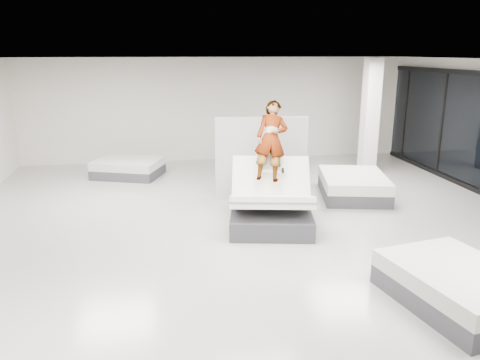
{
  "coord_description": "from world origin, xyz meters",
  "views": [
    {
      "loc": [
        -1.67,
        -7.69,
        3.36
      ],
      "look_at": [
        -0.27,
        0.77,
        1.0
      ],
      "focal_mm": 35.0,
      "sensor_mm": 36.0,
      "label": 1
    }
  ],
  "objects_px": {
    "remote": "(283,171)",
    "divider_panel": "(261,159)",
    "flat_bed_left_far": "(128,168)",
    "person": "(271,156)",
    "flat_bed_right_near": "(458,287)",
    "hero_bed": "(271,204)",
    "column": "(370,117)",
    "flat_bed_right_far": "(353,186)"
  },
  "relations": [
    {
      "from": "flat_bed_right_far",
      "to": "column",
      "type": "height_order",
      "value": "column"
    },
    {
      "from": "person",
      "to": "remote",
      "type": "distance_m",
      "value": 0.47
    },
    {
      "from": "remote",
      "to": "flat_bed_left_far",
      "type": "relative_size",
      "value": 0.07
    },
    {
      "from": "flat_bed_right_far",
      "to": "column",
      "type": "bearing_deg",
      "value": 58.61
    },
    {
      "from": "flat_bed_right_far",
      "to": "flat_bed_right_near",
      "type": "distance_m",
      "value": 4.99
    },
    {
      "from": "flat_bed_right_near",
      "to": "remote",
      "type": "bearing_deg",
      "value": 115.46
    },
    {
      "from": "divider_panel",
      "to": "remote",
      "type": "bearing_deg",
      "value": -80.58
    },
    {
      "from": "hero_bed",
      "to": "flat_bed_left_far",
      "type": "xyz_separation_m",
      "value": [
        -3.06,
        4.31,
        -0.18
      ]
    },
    {
      "from": "divider_panel",
      "to": "flat_bed_left_far",
      "type": "xyz_separation_m",
      "value": [
        -3.22,
        2.6,
        -0.73
      ]
    },
    {
      "from": "flat_bed_left_far",
      "to": "flat_bed_right_near",
      "type": "bearing_deg",
      "value": -57.78
    },
    {
      "from": "remote",
      "to": "divider_panel",
      "type": "distance_m",
      "value": 1.78
    },
    {
      "from": "flat_bed_right_far",
      "to": "flat_bed_left_far",
      "type": "height_order",
      "value": "flat_bed_right_far"
    },
    {
      "from": "remote",
      "to": "divider_panel",
      "type": "bearing_deg",
      "value": 102.98
    },
    {
      "from": "divider_panel",
      "to": "flat_bed_right_far",
      "type": "xyz_separation_m",
      "value": [
        2.22,
        -0.2,
        -0.7
      ]
    },
    {
      "from": "flat_bed_right_near",
      "to": "column",
      "type": "relative_size",
      "value": 0.68
    },
    {
      "from": "flat_bed_left_far",
      "to": "divider_panel",
      "type": "bearing_deg",
      "value": -38.9
    },
    {
      "from": "hero_bed",
      "to": "person",
      "type": "height_order",
      "value": "person"
    },
    {
      "from": "remote",
      "to": "flat_bed_right_far",
      "type": "distance_m",
      "value": 2.81
    },
    {
      "from": "person",
      "to": "remote",
      "type": "relative_size",
      "value": 12.37
    },
    {
      "from": "remote",
      "to": "divider_panel",
      "type": "height_order",
      "value": "divider_panel"
    },
    {
      "from": "hero_bed",
      "to": "column",
      "type": "bearing_deg",
      "value": 44.47
    },
    {
      "from": "divider_panel",
      "to": "flat_bed_right_near",
      "type": "xyz_separation_m",
      "value": [
        1.67,
        -5.16,
        -0.7
      ]
    },
    {
      "from": "remote",
      "to": "flat_bed_right_near",
      "type": "height_order",
      "value": "remote"
    },
    {
      "from": "flat_bed_right_near",
      "to": "column",
      "type": "height_order",
      "value": "column"
    },
    {
      "from": "divider_panel",
      "to": "column",
      "type": "distance_m",
      "value": 3.97
    },
    {
      "from": "person",
      "to": "column",
      "type": "bearing_deg",
      "value": 53.35
    },
    {
      "from": "person",
      "to": "flat_bed_left_far",
      "type": "xyz_separation_m",
      "value": [
        -3.13,
        3.98,
        -1.1
      ]
    },
    {
      "from": "hero_bed",
      "to": "divider_panel",
      "type": "distance_m",
      "value": 1.81
    },
    {
      "from": "hero_bed",
      "to": "remote",
      "type": "distance_m",
      "value": 0.74
    },
    {
      "from": "flat_bed_right_near",
      "to": "flat_bed_left_far",
      "type": "xyz_separation_m",
      "value": [
        -4.89,
        7.76,
        -0.03
      ]
    },
    {
      "from": "hero_bed",
      "to": "divider_panel",
      "type": "height_order",
      "value": "divider_panel"
    },
    {
      "from": "person",
      "to": "flat_bed_right_far",
      "type": "relative_size",
      "value": 0.78
    },
    {
      "from": "hero_bed",
      "to": "flat_bed_left_far",
      "type": "height_order",
      "value": "hero_bed"
    },
    {
      "from": "person",
      "to": "divider_panel",
      "type": "height_order",
      "value": "person"
    },
    {
      "from": "hero_bed",
      "to": "flat_bed_right_near",
      "type": "relative_size",
      "value": 1.08
    },
    {
      "from": "person",
      "to": "flat_bed_left_far",
      "type": "relative_size",
      "value": 0.83
    },
    {
      "from": "person",
      "to": "divider_panel",
      "type": "distance_m",
      "value": 1.44
    },
    {
      "from": "person",
      "to": "flat_bed_left_far",
      "type": "bearing_deg",
      "value": 139.27
    },
    {
      "from": "flat_bed_left_far",
      "to": "column",
      "type": "relative_size",
      "value": 0.65
    },
    {
      "from": "flat_bed_right_near",
      "to": "person",
      "type": "bearing_deg",
      "value": 115.02
    },
    {
      "from": "flat_bed_right_far",
      "to": "hero_bed",
      "type": "bearing_deg",
      "value": -147.48
    },
    {
      "from": "flat_bed_right_far",
      "to": "column",
      "type": "distance_m",
      "value": 2.73
    }
  ]
}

